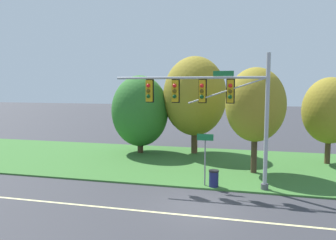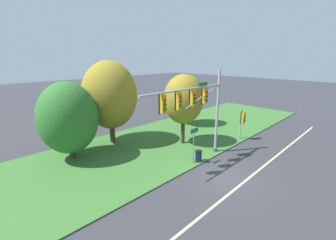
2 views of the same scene
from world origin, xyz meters
name	(u,v)px [view 1 (image 1 of 2)]	position (x,y,z in m)	size (l,w,h in m)	color
ground_plane	(199,206)	(0.00, 0.00, 0.00)	(160.00, 160.00, 0.00)	#333338
lane_stripe	(195,216)	(0.00, -1.20, 0.00)	(36.00, 0.16, 0.01)	beige
grass_verge	(216,165)	(0.00, 8.25, 0.05)	(48.00, 11.50, 0.10)	#386B2D
traffic_signal_mast	(213,101)	(0.27, 3.08, 4.84)	(8.61, 0.49, 7.28)	#9EA0A5
route_sign_post	(205,152)	(-0.12, 3.01, 2.01)	(0.91, 0.08, 2.96)	slate
tree_nearest_road	(140,111)	(-6.56, 10.80, 3.58)	(4.69, 4.69, 6.42)	#423021
tree_left_of_mast	(195,96)	(-2.14, 11.69, 4.80)	(5.18, 5.18, 7.95)	#4C3823
tree_behind_signpost	(255,105)	(2.58, 6.50, 4.46)	(3.76, 3.76, 6.73)	#423021
tree_mid_verge	(330,111)	(7.75, 10.31, 3.91)	(3.76, 3.76, 6.17)	#4C3823
trash_bin	(214,178)	(0.40, 2.89, 0.57)	(0.56, 0.56, 0.93)	#191E4C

